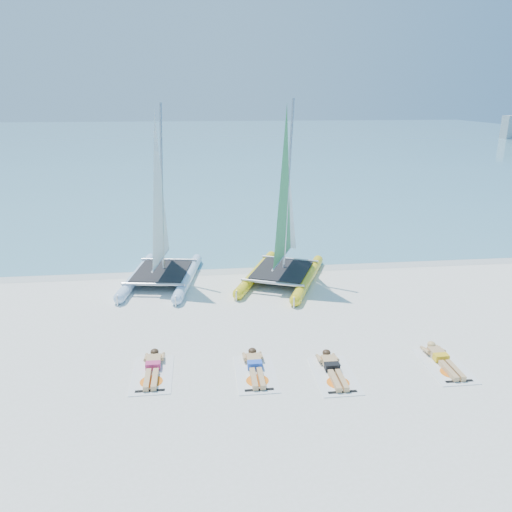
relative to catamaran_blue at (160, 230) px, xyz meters
The scene contains 13 objects.
ground 5.39m from the catamaran_blue, 62.96° to the right, with size 140.00×140.00×0.00m, color white.
sea 58.61m from the catamaran_blue, 87.77° to the left, with size 140.00×115.00×0.01m, color #6CA4B5.
wet_sand_strip 3.19m from the catamaran_blue, 24.49° to the left, with size 140.00×1.40×0.01m, color silver.
catamaran_blue is the anchor object (origin of this frame).
catamaran_yellow 4.65m from the catamaran_blue, ahead, with size 4.14×5.51×6.79m.
towel_a 7.01m from the catamaran_blue, 88.72° to the right, with size 1.00×1.85×0.02m, color silver.
sunbather_a 6.79m from the catamaran_blue, 88.68° to the right, with size 0.37×1.73×0.26m.
towel_b 7.74m from the catamaran_blue, 68.63° to the right, with size 1.00×1.85×0.02m, color silver.
sunbather_b 7.54m from the catamaran_blue, 68.08° to the right, with size 0.37×1.73×0.26m.
towel_c 8.88m from the catamaran_blue, 57.36° to the right, with size 1.00×1.85×0.02m, color silver.
sunbather_c 8.69m from the catamaran_blue, 56.66° to the right, with size 0.37×1.73×0.26m.
towel_d 10.65m from the catamaran_blue, 43.18° to the right, with size 1.00×1.85×0.02m, color silver.
sunbather_d 10.50m from the catamaran_blue, 42.41° to the right, with size 0.37×1.73×0.26m.
Camera 1 is at (-0.80, -13.44, 6.70)m, focal length 35.00 mm.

